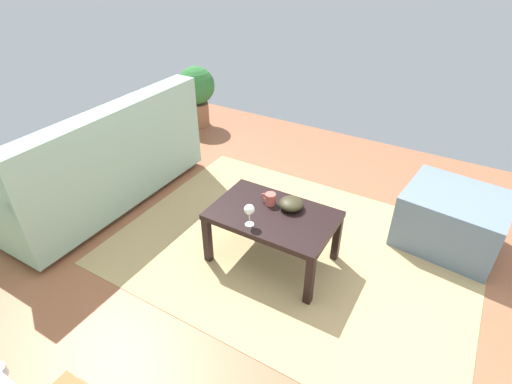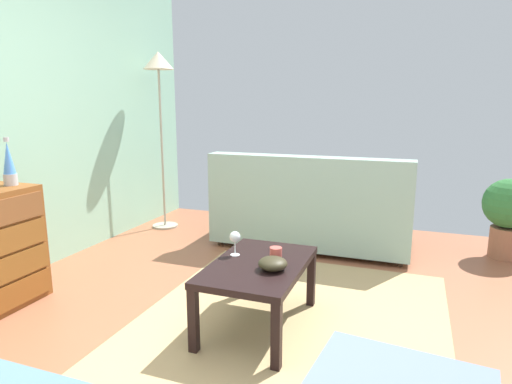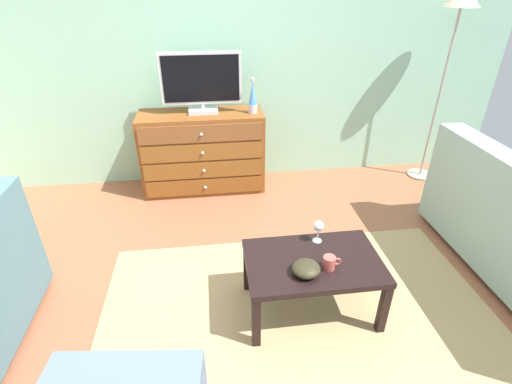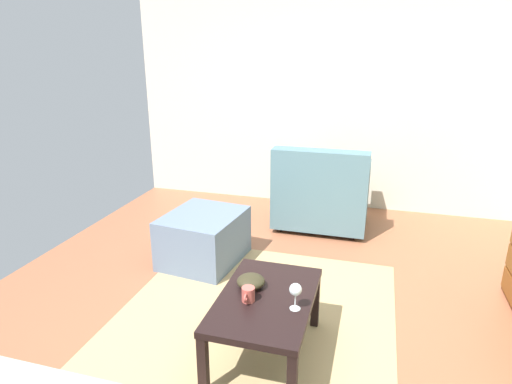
% 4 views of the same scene
% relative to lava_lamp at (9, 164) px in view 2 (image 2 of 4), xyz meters
% --- Properties ---
extents(ground_plane, '(5.72, 4.66, 0.05)m').
position_rel_lava_lamp_xyz_m(ground_plane, '(-0.12, -1.73, -0.98)').
color(ground_plane, '#96573B').
extents(area_rug, '(2.60, 1.90, 0.01)m').
position_rel_lava_lamp_xyz_m(area_rug, '(0.08, -1.93, -0.95)').
color(area_rug, tan).
rests_on(area_rug, ground_plane).
extents(lava_lamp, '(0.09, 0.09, 0.33)m').
position_rel_lava_lamp_xyz_m(lava_lamp, '(0.00, 0.00, 0.00)').
color(lava_lamp, '#B7B7BC').
rests_on(lava_lamp, dresser).
extents(coffee_table, '(0.85, 0.54, 0.42)m').
position_rel_lava_lamp_xyz_m(coffee_table, '(0.16, -1.76, -0.60)').
color(coffee_table, black).
rests_on(coffee_table, ground_plane).
extents(wine_glass, '(0.07, 0.07, 0.16)m').
position_rel_lava_lamp_xyz_m(wine_glass, '(0.24, -1.57, -0.42)').
color(wine_glass, silver).
rests_on(wine_glass, coffee_table).
extents(mug, '(0.11, 0.08, 0.08)m').
position_rel_lava_lamp_xyz_m(mug, '(0.24, -1.84, -0.50)').
color(mug, '#BA4F46').
rests_on(mug, coffee_table).
extents(bowl_decorative, '(0.17, 0.17, 0.08)m').
position_rel_lava_lamp_xyz_m(bowl_decorative, '(0.08, -1.87, -0.50)').
color(bowl_decorative, '#312C1A').
rests_on(bowl_decorative, coffee_table).
extents(couch_large, '(0.85, 1.85, 0.90)m').
position_rel_lava_lamp_xyz_m(couch_large, '(1.82, -1.70, -0.61)').
color(couch_large, '#332319').
rests_on(couch_large, ground_plane).
extents(standing_lamp, '(0.32, 0.32, 1.90)m').
position_rel_lava_lamp_xyz_m(standing_lamp, '(1.91, -0.01, 0.67)').
color(standing_lamp, '#A59E8C').
rests_on(standing_lamp, ground_plane).
extents(potted_plant, '(0.44, 0.44, 0.72)m').
position_rel_lava_lamp_xyz_m(potted_plant, '(2.08, -3.41, -0.52)').
color(potted_plant, brown).
rests_on(potted_plant, ground_plane).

